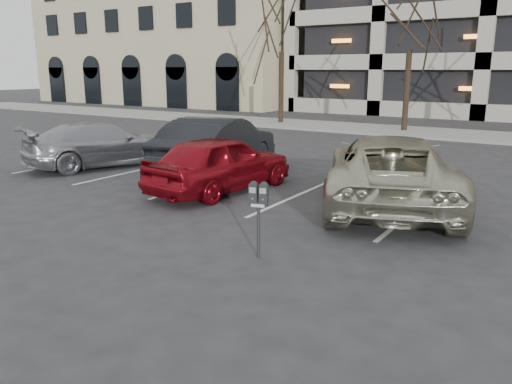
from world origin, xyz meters
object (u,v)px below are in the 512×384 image
object	(u,v)px
parking_meter	(259,201)
car_silver	(103,144)
car_dark	(217,145)
suv_silver	(390,170)
car_red	(221,163)
tree_a	(282,5)

from	to	relation	value
parking_meter	car_silver	world-z (taller)	car_silver
car_dark	car_silver	distance (m)	3.91
parking_meter	suv_silver	world-z (taller)	suv_silver
suv_silver	car_silver	bearing A→B (deg)	-19.64
car_red	car_dark	xyz separation A→B (m)	(-1.40, 1.70, 0.12)
suv_silver	car_dark	distance (m)	5.48
parking_meter	suv_silver	xyz separation A→B (m)	(0.71, 4.38, -0.15)
car_red	car_silver	xyz separation A→B (m)	(-5.17, 0.67, -0.02)
tree_a	car_silver	size ratio (longest dim) A/B	1.82
suv_silver	car_silver	xyz separation A→B (m)	(-9.19, -0.30, -0.10)
suv_silver	car_red	distance (m)	4.14
car_red	parking_meter	bearing A→B (deg)	139.65
parking_meter	tree_a	bearing A→B (deg)	101.76
suv_silver	car_dark	world-z (taller)	car_dark
car_dark	parking_meter	bearing A→B (deg)	121.92
suv_silver	car_dark	xyz separation A→B (m)	(-5.43, 0.74, 0.03)
tree_a	parking_meter	bearing A→B (deg)	-60.93
parking_meter	car_red	bearing A→B (deg)	116.82
car_red	car_silver	world-z (taller)	car_red
tree_a	suv_silver	xyz separation A→B (m)	(10.75, -13.67, -5.56)
car_dark	car_silver	size ratio (longest dim) A/B	1.05
parking_meter	car_silver	bearing A→B (deg)	136.95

